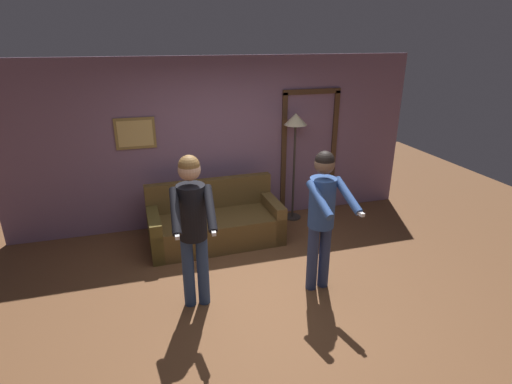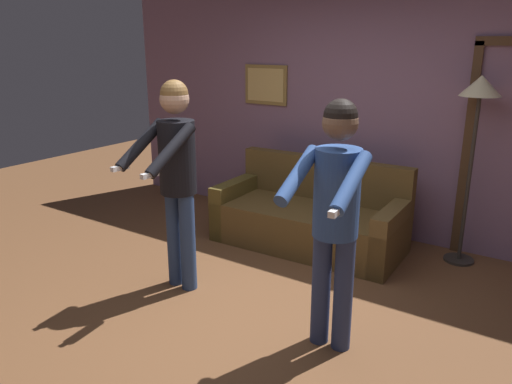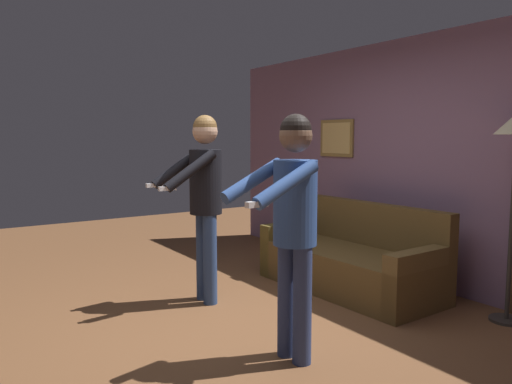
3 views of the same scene
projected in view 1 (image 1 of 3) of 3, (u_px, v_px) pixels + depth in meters
The scene contains 6 objects.
ground_plane at pixel (260, 298), 4.66m from camera, with size 12.00×12.00×0.00m, color brown.
back_wall_assembly at pixel (219, 143), 6.22m from camera, with size 6.40×0.10×2.60m.
couch at pixel (215, 224), 5.87m from camera, with size 1.93×0.91×0.87m.
torchiere_lamp at pixel (295, 131), 6.19m from camera, with size 0.36×0.36×1.76m.
person_standing_left at pixel (192, 219), 4.17m from camera, with size 0.46×0.67×1.76m.
person_standing_right at pixel (322, 209), 4.49m from camera, with size 0.47×0.68×1.71m.
Camera 1 is at (-1.13, -3.72, 2.85)m, focal length 28.00 mm.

